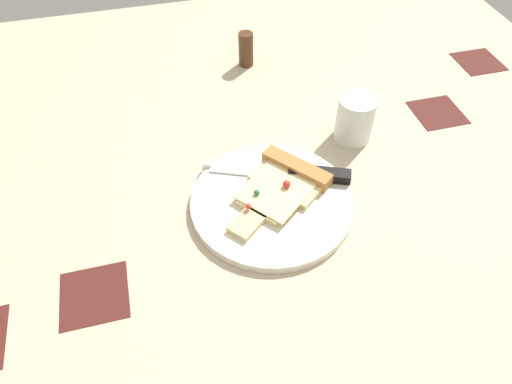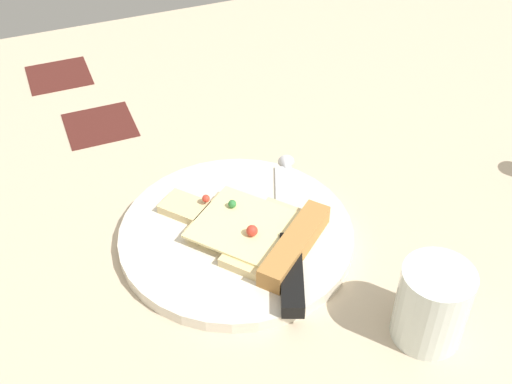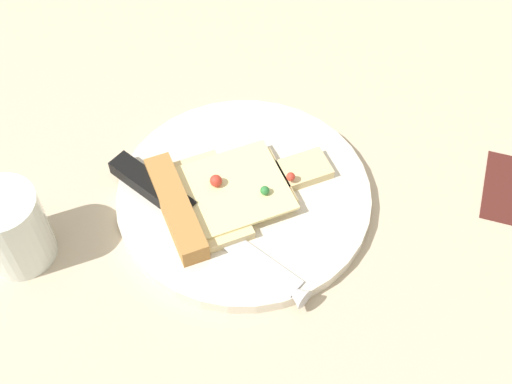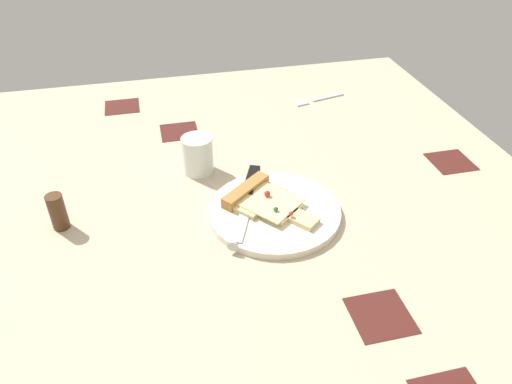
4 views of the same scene
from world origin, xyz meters
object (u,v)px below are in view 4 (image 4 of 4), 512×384
object	(u,v)px
knife	(247,196)
fork	(317,99)
plate	(274,212)
drinking_glass	(198,155)
pepper_shaker	(58,212)
pizza_slice	(264,200)

from	to	relation	value
knife	fork	distance (cm)	50.55
plate	drinking_glass	world-z (taller)	drinking_glass
plate	pepper_shaker	distance (cm)	40.06
pepper_shaker	fork	distance (cm)	75.75
plate	fork	world-z (taller)	plate
plate	pepper_shaker	world-z (taller)	pepper_shaker
knife	fork	size ratio (longest dim) A/B	1.50
plate	drinking_glass	size ratio (longest dim) A/B	3.10
drinking_glass	fork	bearing A→B (deg)	-142.94
fork	knife	bearing A→B (deg)	132.14
plate	fork	size ratio (longest dim) A/B	1.66
pizza_slice	pepper_shaker	bearing A→B (deg)	-44.81
plate	pizza_slice	xyz separation A→B (cm)	(1.67, -2.03, 1.49)
pizza_slice	plate	bearing A→B (deg)	90.04
pepper_shaker	plate	bearing A→B (deg)	172.02
pizza_slice	drinking_glass	bearing A→B (deg)	-97.04
pizza_slice	fork	size ratio (longest dim) A/B	1.20
knife	fork	xyz separation A→B (cm)	(-28.78, -41.52, -1.62)
plate	knife	bearing A→B (deg)	-45.51
pizza_slice	drinking_glass	size ratio (longest dim) A/B	2.24
pizza_slice	pepper_shaker	size ratio (longest dim) A/B	2.56
plate	drinking_glass	xyz separation A→B (cm)	(12.08, -18.39, 3.40)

